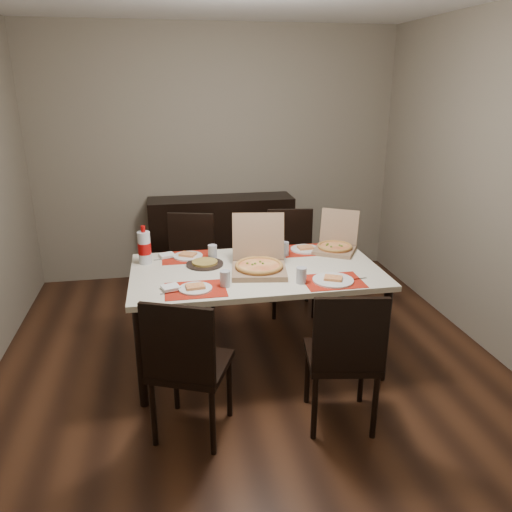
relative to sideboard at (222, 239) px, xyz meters
name	(u,v)px	position (x,y,z in m)	size (l,w,h in m)	color
ground	(251,364)	(0.00, -1.78, -0.46)	(3.80, 4.00, 0.02)	#3E2213
room_walls	(240,126)	(0.00, -1.35, 1.28)	(3.84, 4.02, 2.62)	gray
sideboard	(222,239)	(0.00, 0.00, 0.00)	(1.50, 0.40, 0.90)	black
dining_table	(256,277)	(0.05, -1.72, 0.23)	(1.80, 1.00, 0.75)	beige
chair_near_left	(187,363)	(-0.50, -2.54, 0.06)	(0.55, 0.55, 0.93)	black
chair_near_right	(344,354)	(0.42, -2.61, 0.06)	(0.48, 0.48, 0.93)	black
chair_far_left	(190,262)	(-0.39, -0.82, 0.06)	(0.52, 0.52, 0.93)	black
chair_far_right	(291,256)	(0.55, -0.84, 0.06)	(0.46, 0.46, 0.93)	black
setting_near_left	(201,286)	(-0.37, -2.02, 0.32)	(0.46, 0.30, 0.11)	#B31A0B
setting_near_right	(325,279)	(0.47, -2.05, 0.32)	(0.51, 0.30, 0.11)	#B31A0B
setting_far_left	(192,255)	(-0.39, -1.39, 0.32)	(0.48, 0.30, 0.11)	#B31A0B
setting_far_right	(300,249)	(0.47, -1.41, 0.32)	(0.50, 0.30, 0.11)	#B31A0B
napkin_loose	(268,271)	(0.13, -1.81, 0.31)	(0.12, 0.11, 0.02)	white
pizza_box_center	(259,263)	(0.07, -1.77, 0.36)	(0.44, 0.48, 0.38)	#8B6B50
pizza_box_right	(336,244)	(0.76, -1.43, 0.35)	(0.44, 0.45, 0.31)	#8B6B50
faina_plate	(205,263)	(-0.31, -1.57, 0.31)	(0.28, 0.28, 0.03)	black
dip_bowl	(269,257)	(0.19, -1.53, 0.31)	(0.12, 0.12, 0.03)	white
soda_bottle	(144,248)	(-0.74, -1.45, 0.42)	(0.10, 0.10, 0.29)	silver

